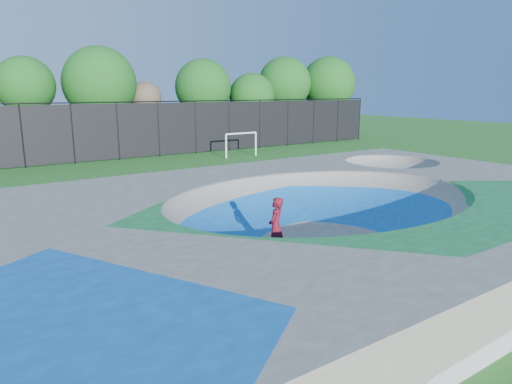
% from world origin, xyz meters
% --- Properties ---
extents(ground, '(120.00, 120.00, 0.00)m').
position_xyz_m(ground, '(0.00, 0.00, 0.00)').
color(ground, '#20601A').
rests_on(ground, ground).
extents(skate_deck, '(22.00, 14.00, 1.50)m').
position_xyz_m(skate_deck, '(0.00, 0.00, 0.75)').
color(skate_deck, gray).
rests_on(skate_deck, ground).
extents(skater, '(0.77, 0.72, 1.77)m').
position_xyz_m(skater, '(-2.30, -0.38, 0.88)').
color(skater, red).
rests_on(skater, ground).
extents(skateboard, '(0.77, 0.62, 0.05)m').
position_xyz_m(skateboard, '(-2.30, -0.38, 0.03)').
color(skateboard, black).
rests_on(skateboard, ground).
extents(soccer_goal, '(2.70, 0.12, 1.78)m').
position_xyz_m(soccer_goal, '(7.93, 17.52, 1.23)').
color(soccer_goal, white).
rests_on(soccer_goal, ground).
extents(fence, '(48.09, 0.09, 4.04)m').
position_xyz_m(fence, '(0.00, 21.00, 2.10)').
color(fence, black).
rests_on(fence, ground).
extents(treeline, '(53.25, 7.57, 8.22)m').
position_xyz_m(treeline, '(0.58, 26.03, 5.06)').
color(treeline, '#412B20').
rests_on(treeline, ground).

